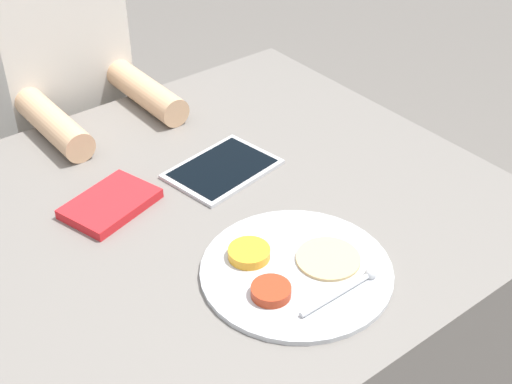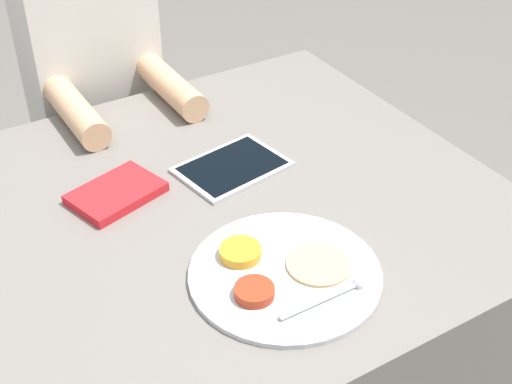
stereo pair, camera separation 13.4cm
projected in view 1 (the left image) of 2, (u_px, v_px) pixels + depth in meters
dining_table at (207, 338)px, 1.61m from camera, size 1.18×1.00×0.73m
thali_tray at (294, 270)px, 1.24m from camera, size 0.34×0.34×0.03m
red_notebook at (111, 204)px, 1.40m from camera, size 0.20×0.17×0.02m
tablet_device at (223, 169)px, 1.51m from camera, size 0.24×0.19×0.01m
person_diner at (71, 137)px, 1.91m from camera, size 0.32×0.48×1.20m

